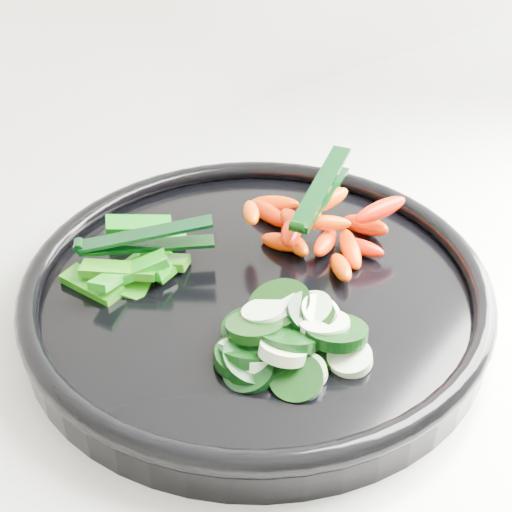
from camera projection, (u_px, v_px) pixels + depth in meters
veggie_tray at (256, 291)px, 0.57m from camera, size 0.42×0.42×0.04m
cucumber_pile at (283, 340)px, 0.51m from camera, size 0.12×0.12×0.04m
carrot_pile at (317, 224)px, 0.61m from camera, size 0.13×0.16×0.05m
pepper_pile at (135, 264)px, 0.58m from camera, size 0.12×0.10×0.04m
tong_carrot at (320, 194)px, 0.59m from camera, size 0.11×0.07×0.02m
tong_pepper at (142, 240)px, 0.58m from camera, size 0.10×0.07×0.02m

